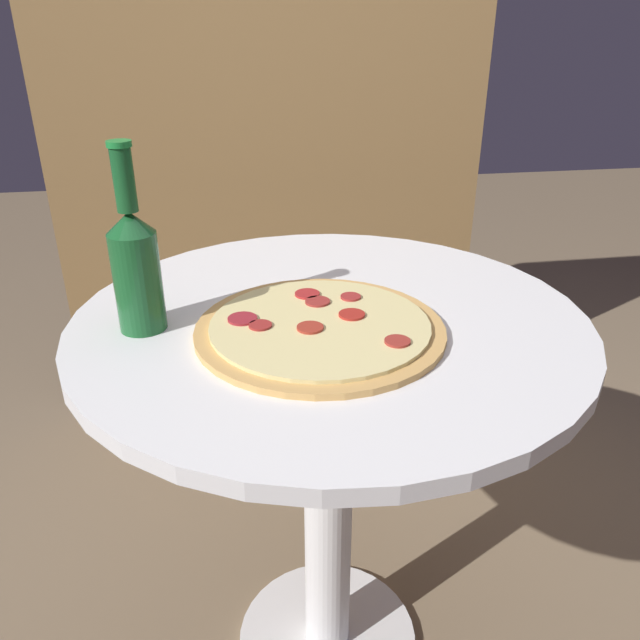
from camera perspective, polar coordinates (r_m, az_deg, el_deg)
The scene contains 5 objects.
ground_plane at distance 1.47m, azimuth 0.67°, elevation -27.17°, with size 8.00×8.00×0.00m, color #7A664C.
table at distance 1.06m, azimuth 0.83°, elevation -8.11°, with size 0.80×0.80×0.75m.
fence_panel at distance 1.85m, azimuth -4.46°, elevation 15.00°, with size 1.25×0.04×1.64m.
pizza at distance 0.92m, azimuth -0.01°, elevation -0.68°, with size 0.37×0.37×0.02m.
beer_bottle at distance 0.93m, azimuth -16.53°, elevation 4.86°, with size 0.07×0.07×0.27m.
Camera 1 is at (-0.16, -0.86, 1.17)m, focal length 35.00 mm.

